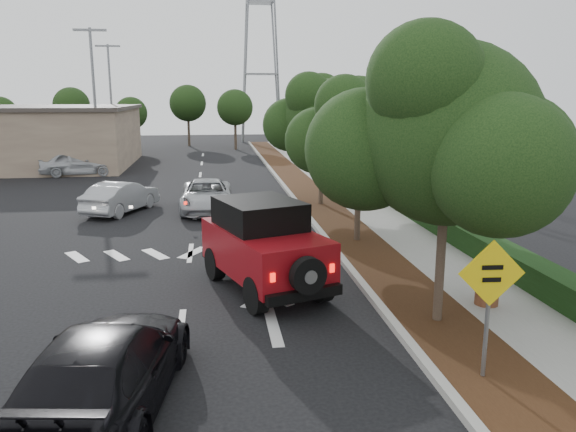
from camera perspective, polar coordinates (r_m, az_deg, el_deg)
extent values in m
plane|color=black|center=(12.61, -10.84, -11.19)|extent=(120.00, 120.00, 0.00)
cube|color=#9E9B93|center=(24.37, 1.47, 0.67)|extent=(0.20, 70.00, 0.15)
cube|color=black|center=(24.54, 3.78, 0.70)|extent=(1.80, 70.00, 0.12)
cube|color=gray|center=(24.99, 8.05, 0.81)|extent=(2.00, 70.00, 0.12)
cube|color=black|center=(25.34, 11.12, 1.64)|extent=(0.80, 70.00, 0.80)
cylinder|color=black|center=(15.53, -7.42, -4.79)|extent=(0.59, 0.94, 0.89)
cylinder|color=black|center=(16.16, -1.63, -4.02)|extent=(0.59, 0.94, 0.89)
cylinder|color=black|center=(13.07, -3.25, -8.03)|extent=(0.59, 0.94, 0.89)
cylinder|color=black|center=(13.81, 3.37, -6.90)|extent=(0.59, 0.94, 0.89)
cube|color=maroon|center=(14.43, -2.37, -3.51)|extent=(3.24, 4.53, 1.11)
cube|color=black|center=(14.50, -2.95, 0.27)|extent=(2.48, 2.73, 0.71)
cube|color=maroon|center=(15.83, -4.72, -2.44)|extent=(2.04, 1.66, 0.91)
cube|color=black|center=(12.76, 1.70, -8.00)|extent=(1.85, 0.81, 0.24)
cylinder|color=black|center=(12.47, 2.05, -6.07)|extent=(0.88, 0.51, 0.84)
cube|color=#FF190C|center=(12.33, -1.55, -6.28)|extent=(0.12, 0.08, 0.20)
cube|color=#FF190C|center=(13.01, 4.51, -5.30)|extent=(0.12, 0.08, 0.20)
imported|color=#AAADB2|center=(24.63, -8.25, 2.07)|extent=(2.23, 4.80, 1.33)
imported|color=black|center=(9.67, -18.11, -14.47)|extent=(2.70, 5.20, 1.44)
imported|color=#A1A3A8|center=(25.05, -16.59, 1.87)|extent=(2.97, 4.31, 1.35)
imported|color=#B9BBC1|center=(37.40, -20.49, 5.06)|extent=(4.76, 2.34, 1.56)
cylinder|color=slate|center=(10.37, 19.60, -9.43)|extent=(0.08, 0.08, 2.27)
cube|color=yellow|center=(10.10, 19.99, -5.49)|extent=(1.16, 0.10, 1.16)
cube|color=black|center=(10.05, 20.08, -4.94)|extent=(0.37, 0.03, 0.08)
cube|color=black|center=(10.11, 19.99, -6.11)|extent=(0.32, 0.03, 0.08)
cylinder|color=brown|center=(14.12, 19.55, -7.41)|extent=(0.57, 0.57, 0.54)
sphere|color=black|center=(13.96, 19.70, -5.42)|extent=(0.68, 0.68, 0.68)
imported|color=black|center=(13.94, 19.72, -5.12)|extent=(0.60, 0.53, 0.64)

